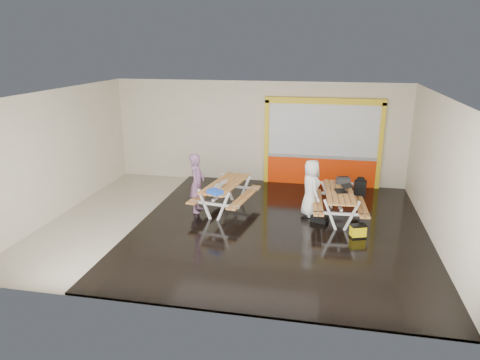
% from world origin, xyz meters
% --- Properties ---
extents(room, '(10.02, 8.02, 3.52)m').
position_xyz_m(room, '(0.00, 0.00, 1.75)').
color(room, '#BFB6A2').
rests_on(room, ground).
extents(deck, '(7.50, 7.98, 0.05)m').
position_xyz_m(deck, '(1.25, 0.00, 0.03)').
color(deck, black).
rests_on(deck, room).
extents(kiosk, '(3.88, 0.16, 3.00)m').
position_xyz_m(kiosk, '(2.20, 3.93, 1.44)').
color(kiosk, '#EC3304').
rests_on(kiosk, room).
extents(picnic_table_left, '(1.80, 2.37, 0.86)m').
position_xyz_m(picnic_table_left, '(-0.44, 0.97, 0.66)').
color(picnic_table_left, '#CD8642').
rests_on(picnic_table_left, deck).
extents(picnic_table_right, '(1.54, 2.18, 0.84)m').
position_xyz_m(picnic_table_right, '(2.75, 0.94, 0.64)').
color(picnic_table_right, '#CD8642').
rests_on(picnic_table_right, deck).
extents(person_left, '(0.42, 0.63, 1.71)m').
position_xyz_m(person_left, '(-1.20, 0.71, 0.90)').
color(person_left, slate).
rests_on(person_left, deck).
extents(person_right, '(0.76, 0.91, 1.59)m').
position_xyz_m(person_right, '(1.98, 0.96, 0.87)').
color(person_right, white).
rests_on(person_right, deck).
extents(laptop_left, '(0.38, 0.35, 0.16)m').
position_xyz_m(laptop_left, '(-0.52, 0.69, 0.91)').
color(laptop_left, silver).
rests_on(laptop_left, picnic_table_left).
extents(laptop_right, '(0.52, 0.48, 0.19)m').
position_xyz_m(laptop_right, '(2.84, 0.95, 0.90)').
color(laptop_right, black).
rests_on(laptop_right, picnic_table_right).
extents(blue_pouch, '(0.47, 0.43, 0.11)m').
position_xyz_m(blue_pouch, '(-0.50, 0.01, 0.91)').
color(blue_pouch, blue).
rests_on(blue_pouch, picnic_table_left).
extents(toolbox, '(0.41, 0.25, 0.23)m').
position_xyz_m(toolbox, '(2.86, 1.66, 0.92)').
color(toolbox, black).
rests_on(toolbox, picnic_table_right).
extents(backpack, '(0.36, 0.27, 0.54)m').
position_xyz_m(backpack, '(3.35, 1.67, 0.75)').
color(backpack, black).
rests_on(backpack, picnic_table_right).
extents(dark_case, '(0.51, 0.45, 0.16)m').
position_xyz_m(dark_case, '(2.27, 0.60, 0.13)').
color(dark_case, black).
rests_on(dark_case, deck).
extents(fluke_bag, '(0.44, 0.36, 0.33)m').
position_xyz_m(fluke_bag, '(3.23, -0.24, 0.21)').
color(fluke_bag, black).
rests_on(fluke_bag, deck).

